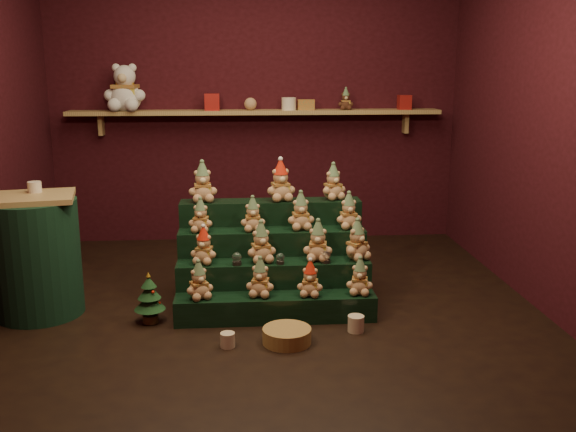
{
  "coord_description": "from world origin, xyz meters",
  "views": [
    {
      "loc": [
        -0.16,
        -4.42,
        1.74
      ],
      "look_at": [
        0.19,
        0.25,
        0.64
      ],
      "focal_mm": 40.0,
      "sensor_mm": 36.0,
      "label": 1
    }
  ],
  "objects": [
    {
      "name": "right_wall",
      "position": [
        2.05,
        0.0,
        1.4
      ],
      "size": [
        0.1,
        4.0,
        2.8
      ],
      "primitive_type": "cube",
      "color": "black",
      "rests_on": "ground"
    },
    {
      "name": "gift_tin_red_b",
      "position": [
        1.46,
        1.85,
        1.39
      ],
      "size": [
        0.12,
        0.12,
        0.14
      ],
      "primitive_type": "cube",
      "color": "#A61E19",
      "rests_on": "back_shelf"
    },
    {
      "name": "side_table",
      "position": [
        -1.61,
        0.04,
        0.43
      ],
      "size": [
        0.65,
        0.61,
        0.87
      ],
      "rotation": [
        0.0,
        0.0,
        0.19
      ],
      "color": "tan",
      "rests_on": "ground"
    },
    {
      "name": "teddy_6",
      "position": [
        0.39,
        0.01,
        0.51
      ],
      "size": [
        0.24,
        0.22,
        0.3
      ],
      "primitive_type": null,
      "rotation": [
        0.0,
        0.0,
        -0.16
      ],
      "color": "tan",
      "rests_on": "riser_tier_midfront"
    },
    {
      "name": "ground",
      "position": [
        0.0,
        0.0,
        0.0
      ],
      "size": [
        4.0,
        4.0,
        0.0
      ],
      "primitive_type": "plane",
      "color": "black",
      "rests_on": "ground"
    },
    {
      "name": "mini_christmas_tree",
      "position": [
        -0.8,
        -0.19,
        0.18
      ],
      "size": [
        0.22,
        0.22,
        0.37
      ],
      "rotation": [
        0.0,
        0.0,
        -0.42
      ],
      "color": "#49341A",
      "rests_on": "ground"
    },
    {
      "name": "back_shelf",
      "position": [
        0.0,
        1.87,
        1.29
      ],
      "size": [
        3.6,
        0.26,
        0.24
      ],
      "color": "tan",
      "rests_on": "ground"
    },
    {
      "name": "snow_globe_b",
      "position": [
        0.11,
        -0.06,
        0.4
      ],
      "size": [
        0.06,
        0.06,
        0.08
      ],
      "color": "black",
      "rests_on": "riser_tier_midfront"
    },
    {
      "name": "teddy_2",
      "position": [
        0.31,
        -0.23,
        0.31
      ],
      "size": [
        0.21,
        0.19,
        0.25
      ],
      "primitive_type": null,
      "rotation": [
        0.0,
        0.0,
        -0.21
      ],
      "color": "tan",
      "rests_on": "riser_tier_front"
    },
    {
      "name": "riser_tier_back",
      "position": [
        0.07,
        0.44,
        0.36
      ],
      "size": [
        1.4,
        0.22,
        0.72
      ],
      "primitive_type": "cube",
      "color": "black",
      "rests_on": "ground"
    },
    {
      "name": "riser_tier_midfront",
      "position": [
        0.07,
        0.0,
        0.18
      ],
      "size": [
        1.4,
        0.22,
        0.36
      ],
      "primitive_type": "cube",
      "color": "black",
      "rests_on": "ground"
    },
    {
      "name": "snow_globe_a",
      "position": [
        -0.2,
        -0.06,
        0.41
      ],
      "size": [
        0.07,
        0.07,
        0.09
      ],
      "color": "black",
      "rests_on": "riser_tier_midfront"
    },
    {
      "name": "mug_left",
      "position": [
        -0.26,
        -0.63,
        0.05
      ],
      "size": [
        0.09,
        0.09,
        0.09
      ],
      "primitive_type": "cylinder",
      "color": "beige",
      "rests_on": "ground"
    },
    {
      "name": "teddy_13",
      "position": [
        0.15,
        0.44,
        0.88
      ],
      "size": [
        0.26,
        0.24,
        0.31
      ],
      "primitive_type": null,
      "rotation": [
        0.0,
        0.0,
        0.2
      ],
      "color": "tan",
      "rests_on": "riser_tier_back"
    },
    {
      "name": "white_bear",
      "position": [
        -1.23,
        1.84,
        1.6
      ],
      "size": [
        0.43,
        0.39,
        0.55
      ],
      "primitive_type": null,
      "rotation": [
        0.0,
        0.0,
        -0.1
      ],
      "color": "silver",
      "rests_on": "back_shelf"
    },
    {
      "name": "teddy_8",
      "position": [
        -0.46,
        0.21,
        0.66
      ],
      "size": [
        0.2,
        0.19,
        0.25
      ],
      "primitive_type": null,
      "rotation": [
        0.0,
        0.0,
        -0.17
      ],
      "color": "tan",
      "rests_on": "riser_tier_midback"
    },
    {
      "name": "snow_globe_c",
      "position": [
        0.44,
        -0.06,
        0.41
      ],
      "size": [
        0.07,
        0.07,
        0.09
      ],
      "color": "black",
      "rests_on": "riser_tier_midfront"
    },
    {
      "name": "shelf_plush_ball",
      "position": [
        -0.05,
        1.85,
        1.38
      ],
      "size": [
        0.12,
        0.12,
        0.12
      ],
      "primitive_type": "sphere",
      "color": "tan",
      "rests_on": "back_shelf"
    },
    {
      "name": "teddy_14",
      "position": [
        0.56,
        0.46,
        0.86
      ],
      "size": [
        0.25,
        0.24,
        0.28
      ],
      "primitive_type": null,
      "rotation": [
        0.0,
        0.0,
        0.4
      ],
      "color": "tan",
      "rests_on": "riser_tier_back"
    },
    {
      "name": "front_wall",
      "position": [
        0.0,
        -2.05,
        1.4
      ],
      "size": [
        4.0,
        0.1,
        2.8
      ],
      "primitive_type": "cube",
      "color": "black",
      "rests_on": "ground"
    },
    {
      "name": "wicker_basket",
      "position": [
        0.12,
        -0.6,
        0.05
      ],
      "size": [
        0.38,
        0.38,
        0.1
      ],
      "primitive_type": "cylinder",
      "rotation": [
        0.0,
        0.0,
        0.23
      ],
      "color": "#A38041",
      "rests_on": "ground"
    },
    {
      "name": "teddy_1",
      "position": [
        -0.04,
        -0.21,
        0.32
      ],
      "size": [
        0.23,
        0.21,
        0.27
      ],
      "primitive_type": null,
      "rotation": [
        0.0,
        0.0,
        -0.21
      ],
      "color": "tan",
      "rests_on": "riser_tier_front"
    },
    {
      "name": "gift_tin_red_a",
      "position": [
        -0.42,
        1.85,
        1.4
      ],
      "size": [
        0.14,
        0.14,
        0.16
      ],
      "primitive_type": "cube",
      "color": "#A61E19",
      "rests_on": "back_shelf"
    },
    {
      "name": "gift_tin_cream",
      "position": [
        0.32,
        1.85,
        1.38
      ],
      "size": [
        0.14,
        0.14,
        0.12
      ],
      "primitive_type": "cylinder",
      "color": "beige",
      "rests_on": "back_shelf"
    },
    {
      "name": "teddy_5",
      "position": [
        -0.02,
        0.01,
        0.51
      ],
      "size": [
        0.25,
        0.23,
        0.29
      ],
      "primitive_type": null,
      "rotation": [
        0.0,
        0.0,
        0.25
      ],
      "color": "tan",
      "rests_on": "riser_tier_midfront"
    },
    {
      "name": "brown_bear",
      "position": [
        0.87,
        1.84,
        1.42
      ],
      "size": [
        0.15,
        0.14,
        0.21
      ],
      "primitive_type": null,
      "rotation": [
        0.0,
        0.0,
        -0.03
      ],
      "color": "#4C2819",
      "rests_on": "back_shelf"
    },
    {
      "name": "riser_tier_front",
      "position": [
        0.07,
        -0.22,
        0.09
      ],
      "size": [
        1.4,
        0.22,
        0.18
      ],
      "primitive_type": "cube",
      "color": "black",
      "rests_on": "ground"
    },
    {
      "name": "teddy_10",
      "position": [
        0.29,
        0.23,
        0.68
      ],
      "size": [
        0.22,
        0.2,
        0.28
      ],
      "primitive_type": null,
      "rotation": [
        0.0,
        0.0,
        0.09
      ],
      "color": "tan",
      "rests_on": "riser_tier_midback"
    },
    {
      "name": "scarf_gift_box",
      "position": [
        0.49,
        1.85,
        1.37
      ],
      "size": [
        0.16,
        0.1,
        0.1
      ],
      "primitive_type": "cube",
      "color": "#C7561C",
      "rests_on": "back_shelf"
    },
    {
      "name": "teddy_0",
      "position": [
        -0.46,
        -0.23,
        0.31
      ],
      "size": [
        0.24,
        0.23,
        0.26
      ],
      "primitive_type": null,
      "rotation": [
        0.0,
        0.0,
        0.42
      ],
      "color": "tan",
      "rests_on": "riser_tier_front"
    },
    {
      "name": "table_ornament",
      "position": [
        -1.61,
        0.14,
        0.91
      ],
      "size": [
        0.09,
        0.09,
        0.08
      ],
      "primitive_type": "cylinder",
      "color": "beige",
      "rests_on": "side_table"
    },
    {
      "name": "riser_tier_midback",
      "position": [
        0.07,
        0.22,
        0.27
      ],
      "size": [
        1.4,
        0.22,
        0.54
      ],
      "primitive_type": "cube",
      "color": "black",
      "rests_on": "ground"
    },
    {
      "name": "teddy_9",
      "position": [
        -0.07,
        0.21,
        0.67
      ],
      "size": [
        0.19,
        0.17,
        0.26
      ],
      "primitive_type": null,
      "rotation": [
        0.0,
        0.0,
        0.05
      ],
      "color": "tan",
      "rests_on": "riser_tier_midback"
    },
    {
      "name": "teddy_11",
      "position": [
        0.65,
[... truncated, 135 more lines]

